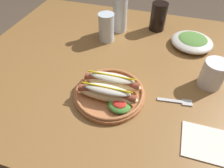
{
  "coord_description": "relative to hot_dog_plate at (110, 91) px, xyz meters",
  "views": [
    {
      "loc": [
        0.07,
        -0.64,
        1.28
      ],
      "look_at": [
        -0.07,
        -0.16,
        0.77
      ],
      "focal_mm": 31.74,
      "sensor_mm": 36.0,
      "label": 1
    }
  ],
  "objects": [
    {
      "name": "dining_table",
      "position": [
        0.07,
        0.19,
        -0.11
      ],
      "size": [
        1.44,
        1.03,
        0.74
      ],
      "color": "olive",
      "rests_on": "ground_plane"
    },
    {
      "name": "fork",
      "position": [
        0.23,
        0.04,
        -0.02
      ],
      "size": [
        0.12,
        0.03,
        0.0
      ],
      "rotation": [
        0.0,
        0.0,
        0.13
      ],
      "color": "silver",
      "rests_on": "dining_table"
    },
    {
      "name": "water_cup",
      "position": [
        -0.13,
        0.35,
        0.04
      ],
      "size": [
        0.07,
        0.07,
        0.13
      ],
      "primitive_type": "cylinder",
      "color": "silver",
      "rests_on": "dining_table"
    },
    {
      "name": "soda_cup",
      "position": [
        0.09,
        0.52,
        0.04
      ],
      "size": [
        0.08,
        0.08,
        0.14
      ],
      "primitive_type": "cylinder",
      "color": "black",
      "rests_on": "dining_table"
    },
    {
      "name": "ground_plane",
      "position": [
        0.07,
        0.19,
        -0.77
      ],
      "size": [
        8.0,
        8.0,
        0.0
      ],
      "primitive_type": "plane",
      "color": "brown"
    },
    {
      "name": "side_bowl",
      "position": [
        0.27,
        0.41,
        -0.0
      ],
      "size": [
        0.19,
        0.19,
        0.05
      ],
      "color": "silver",
      "rests_on": "dining_table"
    },
    {
      "name": "glass_bottle",
      "position": [
        -0.09,
        0.45,
        0.07
      ],
      "size": [
        0.07,
        0.07,
        0.26
      ],
      "color": "silver",
      "rests_on": "dining_table"
    },
    {
      "name": "extra_cup",
      "position": [
        0.34,
        0.17,
        0.03
      ],
      "size": [
        0.09,
        0.09,
        0.1
      ],
      "primitive_type": "cylinder",
      "color": "white",
      "rests_on": "dining_table"
    },
    {
      "name": "napkin",
      "position": [
        0.32,
        -0.09,
        -0.02
      ],
      "size": [
        0.13,
        0.12,
        0.0
      ],
      "primitive_type": "cube",
      "rotation": [
        0.0,
        0.0,
        0.01
      ],
      "color": "white",
      "rests_on": "dining_table"
    },
    {
      "name": "hot_dog_plate",
      "position": [
        0.0,
        0.0,
        0.0
      ],
      "size": [
        0.25,
        0.25,
        0.08
      ],
      "color": "#B77042",
      "rests_on": "dining_table"
    }
  ]
}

